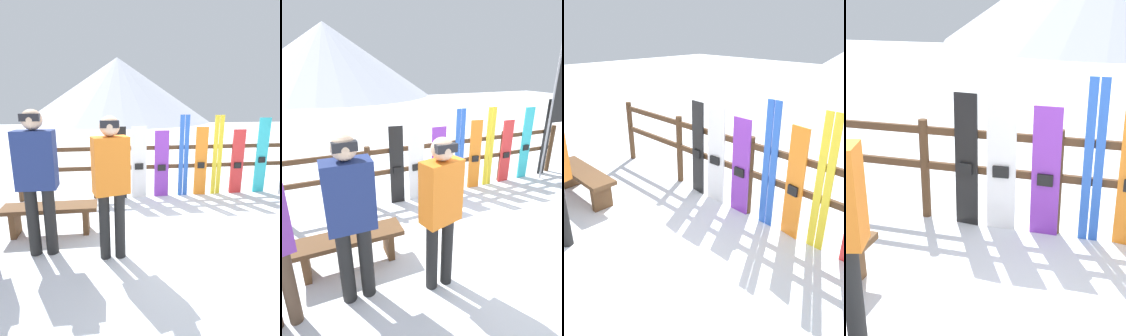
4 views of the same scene
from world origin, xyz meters
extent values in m
plane|color=white|center=(0.00, 0.00, 0.00)|extent=(40.00, 40.00, 0.00)
cylinder|color=#4C331E|center=(-2.88, 1.74, 0.56)|extent=(0.10, 0.10, 1.12)
cylinder|color=#4C331E|center=(-1.44, 1.74, 0.56)|extent=(0.10, 0.10, 1.12)
cylinder|color=#4C331E|center=(0.00, 1.74, 0.56)|extent=(0.10, 0.10, 1.12)
cube|color=#4C331E|center=(0.00, 1.74, 0.62)|extent=(5.77, 0.05, 0.08)
cube|color=#4C331E|center=(0.00, 1.74, 1.01)|extent=(5.77, 0.05, 0.08)
cube|color=brown|center=(-2.04, 0.33, 0.41)|extent=(1.35, 0.36, 0.06)
cube|color=brown|center=(-2.55, 0.33, 0.19)|extent=(0.08, 0.29, 0.38)
cube|color=brown|center=(-1.53, 0.33, 0.19)|extent=(0.08, 0.29, 0.38)
cube|color=black|center=(-0.95, 1.68, 0.72)|extent=(0.25, 0.05, 1.44)
cube|color=black|center=(-0.95, 1.65, 0.65)|extent=(0.14, 0.04, 0.12)
cube|color=white|center=(-0.57, 1.68, 0.72)|extent=(0.30, 0.04, 1.44)
cube|color=black|center=(-0.57, 1.65, 0.65)|extent=(0.17, 0.04, 0.12)
cube|color=purple|center=(-0.11, 1.68, 0.68)|extent=(0.29, 0.03, 1.36)
cube|color=black|center=(-0.11, 1.65, 0.61)|extent=(0.16, 0.03, 0.12)
cube|color=blue|center=(0.29, 1.68, 0.83)|extent=(0.09, 0.02, 1.66)
cube|color=blue|center=(0.40, 1.68, 0.83)|extent=(0.09, 0.02, 1.66)
cube|color=orange|center=(0.71, 1.68, 0.71)|extent=(0.25, 0.06, 1.42)
cube|color=black|center=(0.71, 1.65, 0.64)|extent=(0.14, 0.05, 0.12)
cube|color=yellow|center=(1.00, 1.68, 0.82)|extent=(0.09, 0.02, 1.65)
cube|color=yellow|center=(1.11, 1.68, 0.82)|extent=(0.09, 0.02, 1.65)
camera|label=1|loc=(-1.18, -3.35, 1.91)|focal=28.00mm
camera|label=2|loc=(-2.29, -2.49, 2.36)|focal=28.00mm
camera|label=3|loc=(2.42, -1.51, 2.44)|focal=35.00mm
camera|label=4|loc=(0.51, -2.66, 2.37)|focal=50.00mm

